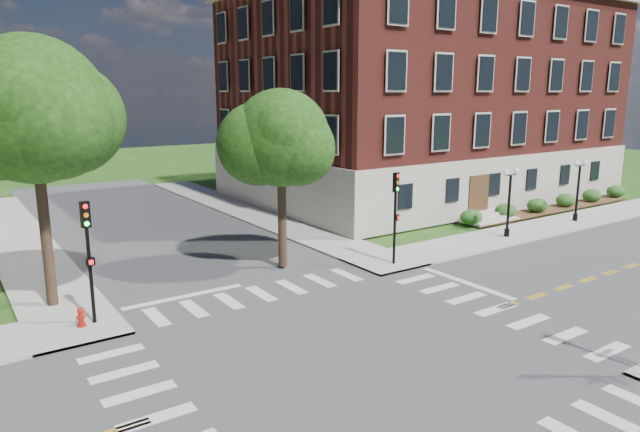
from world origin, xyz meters
TOP-DOWN VIEW (x-y plane):
  - ground at (0.00, 0.00)m, footprint 160.00×160.00m
  - road_ew at (0.00, 0.00)m, footprint 90.00×12.00m
  - road_ns at (0.00, 0.00)m, footprint 12.00×90.00m
  - sidewalk_ne at (15.38, 15.38)m, footprint 34.00×34.00m
  - crosswalk_east at (7.20, 0.00)m, footprint 2.20×10.20m
  - stop_bar_east at (8.80, 3.00)m, footprint 0.40×5.50m
  - main_building at (24.00, 21.99)m, footprint 30.60×22.40m
  - shrub_row at (27.00, 10.80)m, footprint 18.00×2.00m
  - tree_c at (-8.03, 10.76)m, footprint 5.85×5.85m
  - tree_d at (2.79, 9.99)m, footprint 4.82×4.82m
  - traffic_signal_ne at (7.79, 7.05)m, footprint 0.38×0.45m
  - traffic_signal_nw at (-7.04, 7.74)m, footprint 0.36×0.42m
  - twin_lamp_west at (17.41, 7.43)m, footprint 1.36×0.36m
  - twin_lamp_east at (25.04, 7.61)m, footprint 1.36×0.36m
  - fire_hydrant at (-7.55, 7.63)m, footprint 0.35×0.35m

SIDE VIEW (x-z plane):
  - ground at x=0.00m, z-range 0.00..0.00m
  - crosswalk_east at x=7.20m, z-range -0.01..0.01m
  - stop_bar_east at x=8.80m, z-range 0.00..0.00m
  - shrub_row at x=27.00m, z-range -0.65..0.65m
  - road_ew at x=0.00m, z-range 0.00..0.01m
  - road_ns at x=0.00m, z-range 0.00..0.01m
  - sidewalk_ne at x=15.38m, z-range 0.00..0.12m
  - fire_hydrant at x=-7.55m, z-range 0.09..0.84m
  - twin_lamp_west at x=17.41m, z-range 0.41..4.64m
  - twin_lamp_east at x=25.04m, z-range 0.41..4.64m
  - traffic_signal_ne at x=7.79m, z-range 0.79..5.59m
  - traffic_signal_nw at x=-7.04m, z-range 0.79..5.59m
  - tree_d at x=2.79m, z-range 2.17..11.15m
  - tree_c at x=-8.03m, z-range 2.68..13.71m
  - main_building at x=24.00m, z-range 0.09..16.59m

